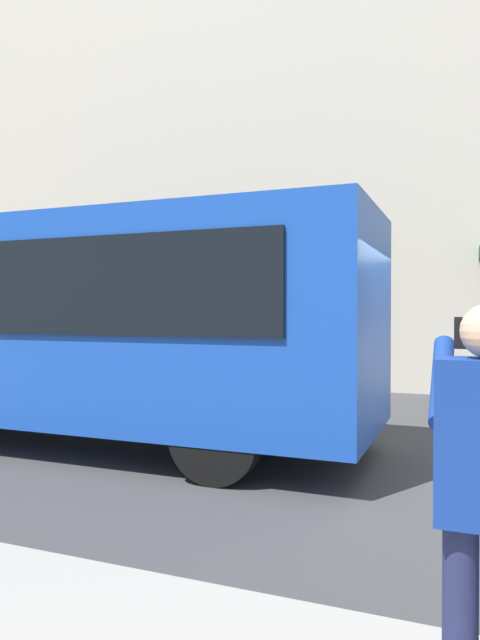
{
  "coord_description": "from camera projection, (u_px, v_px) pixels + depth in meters",
  "views": [
    {
      "loc": [
        -1.1,
        6.67,
        1.82
      ],
      "look_at": [
        1.48,
        0.19,
        1.71
      ],
      "focal_mm": 32.17,
      "sensor_mm": 36.0,
      "label": 1
    }
  ],
  "objects": [
    {
      "name": "ground_plane",
      "position": [
        365.0,
        468.0,
        6.63
      ],
      "size": [
        60.0,
        60.0,
        0.0
      ],
      "primitive_type": "plane",
      "color": "#38383A"
    },
    {
      "name": "building_facade_far",
      "position": [
        417.0,
        125.0,
        12.84
      ],
      "size": [
        28.0,
        1.55,
        12.0
      ],
      "color": "beige",
      "rests_on": "ground_plane"
    },
    {
      "name": "red_bus",
      "position": [
        53.0,
        321.0,
        8.12
      ],
      "size": [
        9.05,
        2.54,
        3.08
      ],
      "color": "#1947AD",
      "rests_on": "ground_plane"
    }
  ]
}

